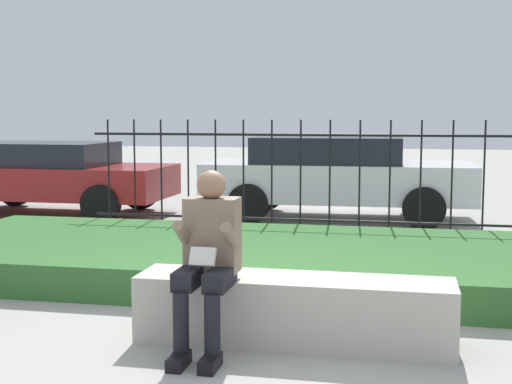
% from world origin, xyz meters
% --- Properties ---
extents(ground_plane, '(60.00, 60.00, 0.00)m').
position_xyz_m(ground_plane, '(0.00, 0.00, 0.00)').
color(ground_plane, '#9E9B93').
extents(stone_bench, '(2.34, 0.53, 0.50)m').
position_xyz_m(stone_bench, '(0.35, 0.00, 0.22)').
color(stone_bench, '#B7B2A3').
rests_on(stone_bench, ground_plane).
extents(person_seated_reader, '(0.42, 0.73, 1.30)m').
position_xyz_m(person_seated_reader, '(-0.22, -0.30, 0.72)').
color(person_seated_reader, black).
rests_on(person_seated_reader, ground_plane).
extents(grass_berm, '(8.06, 2.87, 0.33)m').
position_xyz_m(grass_berm, '(0.00, 2.14, 0.17)').
color(grass_berm, '#33662D').
rests_on(grass_berm, ground_plane).
extents(iron_fence, '(6.06, 0.03, 1.62)m').
position_xyz_m(iron_fence, '(-0.00, 4.00, 0.84)').
color(iron_fence, black).
rests_on(iron_fence, ground_plane).
extents(car_parked_left, '(3.96, 1.93, 1.22)m').
position_xyz_m(car_parked_left, '(-4.74, 5.97, 0.66)').
color(car_parked_left, maroon).
rests_on(car_parked_left, ground_plane).
extents(car_parked_center, '(4.29, 2.01, 1.33)m').
position_xyz_m(car_parked_center, '(0.04, 6.38, 0.72)').
color(car_parked_center, silver).
rests_on(car_parked_center, ground_plane).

